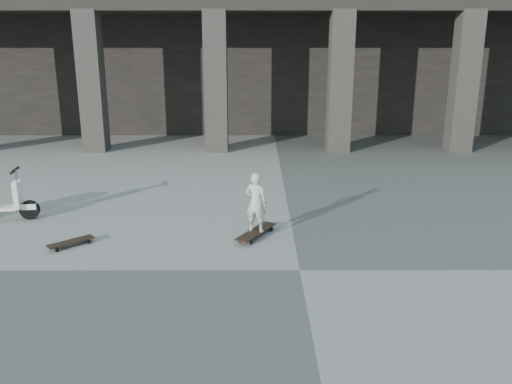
{
  "coord_description": "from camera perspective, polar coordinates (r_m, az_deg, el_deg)",
  "views": [
    {
      "loc": [
        -0.66,
        -7.31,
        3.34
      ],
      "look_at": [
        -0.64,
        1.88,
        0.65
      ],
      "focal_mm": 38.0,
      "sensor_mm": 36.0,
      "label": 1
    }
  ],
  "objects": [
    {
      "name": "skateboard_spare",
      "position": [
        9.38,
        -18.91,
        -5.02
      ],
      "size": [
        0.69,
        0.65,
        0.09
      ],
      "rotation": [
        0.0,
        0.0,
        0.73
      ],
      "color": "black",
      "rests_on": "ground"
    },
    {
      "name": "colonnade",
      "position": [
        21.09,
        1.75,
        15.48
      ],
      "size": [
        28.0,
        8.82,
        6.0
      ],
      "color": "black",
      "rests_on": "ground"
    },
    {
      "name": "longboard",
      "position": [
        9.28,
        0.01,
        -4.24
      ],
      "size": [
        0.72,
        1.02,
        0.1
      ],
      "rotation": [
        0.0,
        0.0,
        1.06
      ],
      "color": "black",
      "rests_on": "ground"
    },
    {
      "name": "child",
      "position": [
        9.11,
        0.01,
        -1.08
      ],
      "size": [
        0.44,
        0.36,
        1.03
      ],
      "primitive_type": "imported",
      "rotation": [
        0.0,
        0.0,
        2.78
      ],
      "color": "beige",
      "rests_on": "longboard"
    },
    {
      "name": "ground",
      "position": [
        8.06,
        4.64,
        -8.21
      ],
      "size": [
        90.0,
        90.0,
        0.0
      ],
      "primitive_type": "plane",
      "color": "#4C4D4A",
      "rests_on": "ground"
    }
  ]
}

